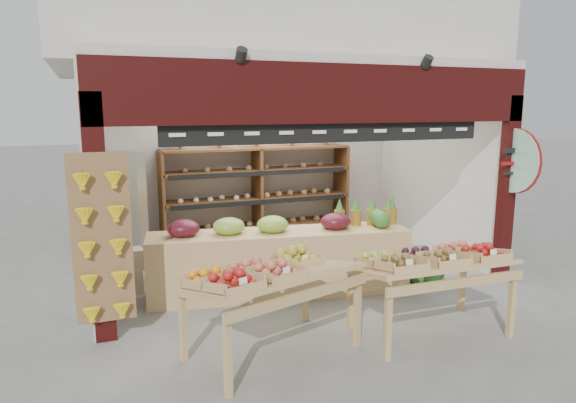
{
  "coord_description": "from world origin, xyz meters",
  "views": [
    {
      "loc": [
        -2.83,
        -6.64,
        2.51
      ],
      "look_at": [
        -0.28,
        -0.2,
        1.21
      ],
      "focal_mm": 32.0,
      "sensor_mm": 36.0,
      "label": 1
    }
  ],
  "objects_px": {
    "cardboard_stack": "(145,273)",
    "watermelon_pile": "(420,270)",
    "refrigerator": "(118,208)",
    "display_table_left": "(262,276)",
    "mid_counter": "(279,260)",
    "back_shelving": "(257,178)",
    "display_table_right": "(431,261)"
  },
  "relations": [
    {
      "from": "back_shelving",
      "to": "mid_counter",
      "type": "height_order",
      "value": "back_shelving"
    },
    {
      "from": "cardboard_stack",
      "to": "back_shelving",
      "type": "bearing_deg",
      "value": 35.2
    },
    {
      "from": "display_table_right",
      "to": "watermelon_pile",
      "type": "bearing_deg",
      "value": 57.27
    },
    {
      "from": "mid_counter",
      "to": "refrigerator",
      "type": "bearing_deg",
      "value": 129.63
    },
    {
      "from": "back_shelving",
      "to": "mid_counter",
      "type": "distance_m",
      "value": 2.53
    },
    {
      "from": "refrigerator",
      "to": "display_table_right",
      "type": "xyz_separation_m",
      "value": [
        3.02,
        -4.05,
        -0.07
      ]
    },
    {
      "from": "refrigerator",
      "to": "display_table_left",
      "type": "distance_m",
      "value": 4.02
    },
    {
      "from": "cardboard_stack",
      "to": "display_table_left",
      "type": "relative_size",
      "value": 0.5
    },
    {
      "from": "refrigerator",
      "to": "cardboard_stack",
      "type": "distance_m",
      "value": 1.61
    },
    {
      "from": "display_table_left",
      "to": "back_shelving",
      "type": "bearing_deg",
      "value": 72.35
    },
    {
      "from": "cardboard_stack",
      "to": "display_table_left",
      "type": "distance_m",
      "value": 2.66
    },
    {
      "from": "display_table_left",
      "to": "display_table_right",
      "type": "distance_m",
      "value": 1.91
    },
    {
      "from": "refrigerator",
      "to": "mid_counter",
      "type": "distance_m",
      "value": 3.0
    },
    {
      "from": "display_table_left",
      "to": "refrigerator",
      "type": "bearing_deg",
      "value": 106.1
    },
    {
      "from": "cardboard_stack",
      "to": "display_table_right",
      "type": "distance_m",
      "value": 3.87
    },
    {
      "from": "back_shelving",
      "to": "watermelon_pile",
      "type": "xyz_separation_m",
      "value": [
        1.6,
        -2.65,
        -1.08
      ]
    },
    {
      "from": "refrigerator",
      "to": "display_table_left",
      "type": "height_order",
      "value": "refrigerator"
    },
    {
      "from": "display_table_right",
      "to": "watermelon_pile",
      "type": "distance_m",
      "value": 1.87
    },
    {
      "from": "refrigerator",
      "to": "watermelon_pile",
      "type": "height_order",
      "value": "refrigerator"
    },
    {
      "from": "back_shelving",
      "to": "display_table_right",
      "type": "xyz_separation_m",
      "value": [
        0.65,
        -4.12,
        -0.42
      ]
    },
    {
      "from": "refrigerator",
      "to": "watermelon_pile",
      "type": "bearing_deg",
      "value": -47.79
    },
    {
      "from": "mid_counter",
      "to": "cardboard_stack",
      "type": "bearing_deg",
      "value": 152.86
    },
    {
      "from": "refrigerator",
      "to": "display_table_right",
      "type": "relative_size",
      "value": 1.07
    },
    {
      "from": "back_shelving",
      "to": "refrigerator",
      "type": "xyz_separation_m",
      "value": [
        -2.37,
        -0.07,
        -0.35
      ]
    },
    {
      "from": "refrigerator",
      "to": "watermelon_pile",
      "type": "xyz_separation_m",
      "value": [
        3.97,
        -2.57,
        -0.73
      ]
    },
    {
      "from": "cardboard_stack",
      "to": "watermelon_pile",
      "type": "relative_size",
      "value": 1.43
    },
    {
      "from": "display_table_left",
      "to": "mid_counter",
      "type": "bearing_deg",
      "value": 63.65
    },
    {
      "from": "refrigerator",
      "to": "mid_counter",
      "type": "height_order",
      "value": "refrigerator"
    },
    {
      "from": "back_shelving",
      "to": "display_table_right",
      "type": "bearing_deg",
      "value": -81.04
    },
    {
      "from": "refrigerator",
      "to": "cardboard_stack",
      "type": "xyz_separation_m",
      "value": [
        0.23,
        -1.44,
        -0.68
      ]
    },
    {
      "from": "back_shelving",
      "to": "display_table_left",
      "type": "height_order",
      "value": "back_shelving"
    },
    {
      "from": "back_shelving",
      "to": "mid_counter",
      "type": "xyz_separation_m",
      "value": [
        -0.47,
        -2.36,
        -0.78
      ]
    }
  ]
}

